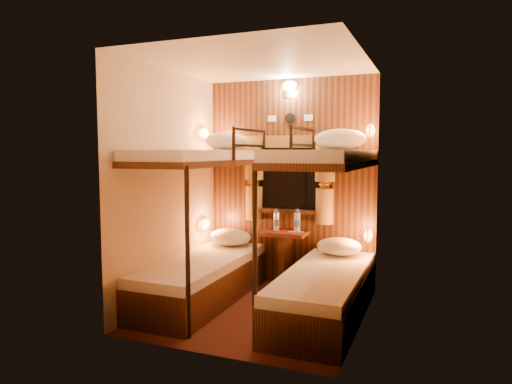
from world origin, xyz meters
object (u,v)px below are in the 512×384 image
at_px(bottle_right, 297,222).
at_px(bunk_left, 202,248).
at_px(bunk_right, 325,259).
at_px(bottle_left, 276,221).
at_px(table, 285,252).

bearing_deg(bottle_right, bunk_left, -134.35).
bearing_deg(bunk_right, bottle_left, 133.41).
xyz_separation_m(bunk_right, bottle_right, (-0.51, 0.81, 0.20)).
bearing_deg(table, bunk_right, -50.33).
bearing_deg(bunk_left, bottle_right, 45.65).
bearing_deg(table, bottle_left, 169.40).
distance_m(bunk_right, table, 1.02).
relative_size(bunk_right, table, 2.90).
distance_m(bunk_right, bottle_left, 1.12).
xyz_separation_m(bunk_left, table, (0.65, 0.78, -0.14)).
bearing_deg(bunk_left, table, 50.33).
bearing_deg(bottle_right, table, -170.19).
height_order(bunk_right, bottle_right, bunk_right).
relative_size(bunk_left, bottle_left, 7.61).
xyz_separation_m(table, bottle_left, (-0.11, 0.02, 0.34)).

